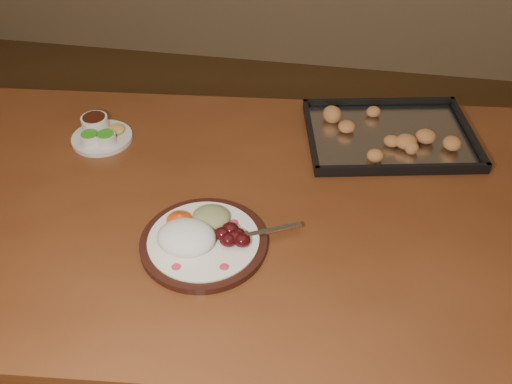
# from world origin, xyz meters

# --- Properties ---
(ground) EXTENTS (4.00, 4.00, 0.00)m
(ground) POSITION_xyz_m (0.00, 0.00, 0.00)
(ground) COLOR #51351B
(ground) RESTS_ON ground
(dining_table) EXTENTS (1.58, 1.04, 0.75)m
(dining_table) POSITION_xyz_m (0.05, -0.09, 0.65)
(dining_table) COLOR brown
(dining_table) RESTS_ON ground
(dinner_plate) EXTENTS (0.32, 0.26, 0.06)m
(dinner_plate) POSITION_xyz_m (0.02, -0.22, 0.77)
(dinner_plate) COLOR black
(dinner_plate) RESTS_ON dining_table
(condiment_saucer) EXTENTS (0.15, 0.15, 0.05)m
(condiment_saucer) POSITION_xyz_m (-0.33, 0.10, 0.77)
(condiment_saucer) COLOR silver
(condiment_saucer) RESTS_ON dining_table
(baking_tray) EXTENTS (0.47, 0.38, 0.04)m
(baking_tray) POSITION_xyz_m (0.40, 0.23, 0.76)
(baking_tray) COLOR black
(baking_tray) RESTS_ON dining_table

